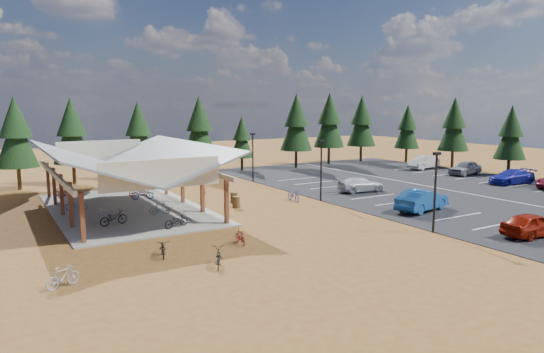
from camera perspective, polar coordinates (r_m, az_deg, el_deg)
The scene contains 40 objects.
ground at distance 36.91m, azimuth 1.32°, elevation -4.18°, with size 140.00×140.00×0.00m, color brown.
asphalt_lot at distance 51.04m, azimuth 17.34°, elevation -1.02°, with size 27.00×44.00×0.04m, color black.
concrete_pad at distance 39.43m, azimuth -16.72°, elevation -3.65°, with size 10.60×18.60×0.10m, color gray.
bike_pavilion at distance 38.84m, azimuth -16.96°, elevation 1.81°, with size 11.65×19.40×4.97m.
lamp_post_0 at distance 32.09m, azimuth 18.66°, elevation -1.11°, with size 0.50×0.25×5.14m.
lamp_post_1 at distance 40.82m, azimuth 5.80°, elevation 1.24°, with size 0.50×0.25×5.14m.
lamp_post_2 at distance 50.90m, azimuth -2.28°, elevation 2.68°, with size 0.50×0.25×5.14m.
trash_bin_0 at distance 38.38m, azimuth -4.25°, elevation -3.02°, with size 0.60×0.60×0.90m, color #4E3B1B.
trash_bin_1 at distance 40.19m, azimuth -4.49°, elevation -2.51°, with size 0.60×0.60×0.90m, color #4E3B1B.
pine_1 at distance 51.90m, azimuth -27.92°, elevation 4.55°, with size 3.82×3.82×8.90m.
pine_2 at distance 53.26m, azimuth -22.51°, elevation 4.92°, with size 3.79×3.79×8.83m.
pine_3 at distance 54.55m, azimuth -15.44°, elevation 5.11°, with size 3.65×3.65×8.50m.
pine_4 at distance 56.60m, azimuth -8.56°, elevation 5.80°, with size 3.91×3.91×9.11m.
pine_5 at distance 59.86m, azimuth -3.58°, elevation 4.60°, with size 2.88×2.88×6.72m.
pine_6 at distance 62.01m, azimuth 2.88°, elevation 6.33°, with size 4.09×4.09×9.52m.
pine_7 at distance 66.54m, azimuth 6.76°, elevation 6.55°, with size 4.19×4.19×9.77m.
pine_8 at distance 70.22m, azimuth 10.50°, elevation 6.42°, with size 4.06×4.06×9.47m.
pine_11 at distance 61.18m, azimuth 26.28°, elevation 4.62°, with size 3.46×3.46×8.07m.
pine_12 at distance 66.90m, azimuth 20.63°, elevation 5.73°, with size 3.90×3.90×9.09m.
pine_13 at distance 71.42m, azimuth 15.63°, elevation 5.64°, with size 3.51×3.51×8.18m.
bike_0 at distance 34.05m, azimuth -18.15°, elevation -4.64°, with size 0.66×1.91×1.00m, color black.
bike_1 at distance 34.73m, azimuth -19.06°, elevation -4.33°, with size 0.53×1.86×1.12m, color gray.
bike_2 at distance 39.76m, azimuth -22.03°, elevation -3.12°, with size 0.55×1.59×0.83m, color navy.
bike_3 at distance 45.14m, azimuth -22.99°, elevation -1.78°, with size 0.46×1.61×0.97m, color maroon.
bike_4 at distance 32.35m, azimuth -11.19°, elevation -5.12°, with size 0.61×1.75×0.92m, color black.
bike_5 at distance 36.37m, azimuth -13.06°, elevation -3.70°, with size 0.42×1.49×0.89m, color gray.
bike_6 at distance 42.58m, azimuth -14.99°, elevation -1.97°, with size 0.64×1.84×0.97m, color #141F9D.
bike_7 at distance 44.16m, azimuth -15.57°, elevation -1.65°, with size 0.44×1.55×0.93m, color maroon.
bike_8 at distance 26.78m, azimuth -12.69°, elevation -8.19°, with size 0.64×1.83×0.96m, color black.
bike_9 at distance 23.77m, azimuth -23.40°, elevation -10.80°, with size 0.47×1.65×0.99m, color #9B9DA4.
bike_11 at distance 28.43m, azimuth -3.76°, elevation -7.07°, with size 0.43×1.53×0.92m, color maroon.
bike_12 at distance 24.76m, azimuth -6.36°, elevation -9.43°, with size 0.63×1.80×0.94m, color black.
bike_14 at distance 40.98m, azimuth 2.56°, elevation -2.21°, with size 0.66×1.91×1.00m, color #1B3097.
bike_15 at distance 43.10m, azimuth -8.00°, elevation -1.81°, with size 0.43×1.53×0.92m, color maroon.
car_0 at distance 33.89m, azimuth 28.28°, elevation -5.00°, with size 1.72×4.28×1.46m, color maroon.
car_1 at distance 38.71m, azimuth 17.25°, elevation -2.65°, with size 1.76×5.05×1.67m, color #184F98.
car_3 at distance 45.79m, azimuth 10.42°, elevation -0.95°, with size 1.87×4.60×1.34m, color silver.
car_7 at distance 55.27m, azimuth 26.36°, elevation -0.03°, with size 2.07×5.10×1.48m, color #1D219F.
car_8 at distance 60.37m, azimuth 21.77°, elevation 0.96°, with size 1.92×4.78×1.63m, color #929598.
car_9 at distance 64.20m, azimuth 17.41°, elevation 1.58°, with size 1.72×4.94×1.63m, color silver.
Camera 1 is at (-19.17, -30.51, 8.03)m, focal length 32.00 mm.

